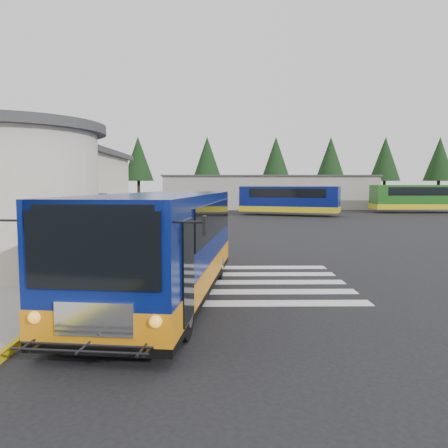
{
  "coord_description": "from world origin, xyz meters",
  "views": [
    {
      "loc": [
        -0.35,
        -13.95,
        2.97
      ],
      "look_at": [
        -0.19,
        -0.5,
        1.77
      ],
      "focal_mm": 35.0,
      "sensor_mm": 36.0,
      "label": 1
    }
  ],
  "objects_px": {
    "far_bus_a": "(289,199)",
    "pedestrian_b": "(43,267)",
    "bollard": "(27,287)",
    "transit_bus": "(163,249)",
    "far_bus_b": "(419,197)"
  },
  "relations": [
    {
      "from": "far_bus_a",
      "to": "pedestrian_b",
      "type": "bearing_deg",
      "value": -178.78
    },
    {
      "from": "far_bus_a",
      "to": "bollard",
      "type": "bearing_deg",
      "value": -177.47
    },
    {
      "from": "transit_bus",
      "to": "pedestrian_b",
      "type": "bearing_deg",
      "value": -167.73
    },
    {
      "from": "pedestrian_b",
      "to": "transit_bus",
      "type": "bearing_deg",
      "value": 89.85
    },
    {
      "from": "transit_bus",
      "to": "bollard",
      "type": "distance_m",
      "value": 3.34
    },
    {
      "from": "bollard",
      "to": "far_bus_a",
      "type": "distance_m",
      "value": 35.13
    },
    {
      "from": "bollard",
      "to": "far_bus_a",
      "type": "height_order",
      "value": "far_bus_a"
    },
    {
      "from": "bollard",
      "to": "far_bus_b",
      "type": "distance_m",
      "value": 45.7
    },
    {
      "from": "transit_bus",
      "to": "far_bus_b",
      "type": "bearing_deg",
      "value": 63.83
    },
    {
      "from": "transit_bus",
      "to": "pedestrian_b",
      "type": "xyz_separation_m",
      "value": [
        -3.0,
        -0.29,
        -0.4
      ]
    },
    {
      "from": "far_bus_a",
      "to": "far_bus_b",
      "type": "xyz_separation_m",
      "value": [
        14.79,
        4.32,
        0.08
      ]
    },
    {
      "from": "pedestrian_b",
      "to": "far_bus_b",
      "type": "xyz_separation_m",
      "value": [
        26.19,
        36.06,
        0.76
      ]
    },
    {
      "from": "pedestrian_b",
      "to": "bollard",
      "type": "xyz_separation_m",
      "value": [
        0.28,
        -1.58,
        -0.16
      ]
    },
    {
      "from": "transit_bus",
      "to": "far_bus_a",
      "type": "bearing_deg",
      "value": 81.84
    },
    {
      "from": "transit_bus",
      "to": "bollard",
      "type": "height_order",
      "value": "transit_bus"
    }
  ]
}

